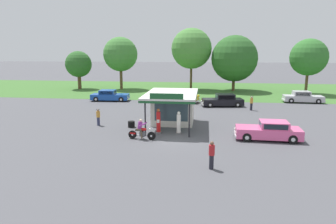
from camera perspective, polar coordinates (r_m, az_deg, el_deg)
ground_plane at (r=23.25m, az=0.75°, el=-5.22°), size 300.00×300.00×0.00m
grass_verge_strip at (r=52.61m, az=4.40°, el=4.19°), size 120.00×24.00×0.01m
service_station_kiosk at (r=27.84m, az=0.93°, el=1.29°), size 4.38×6.99×3.48m
gas_pump_nearside at (r=24.93m, az=-1.81°, el=-1.84°), size 0.44×0.44×2.04m
gas_pump_offside at (r=24.76m, az=2.02°, el=-2.18°), size 0.44×0.44×1.84m
motorcycle_with_rider at (r=23.30m, az=-5.02°, el=-3.56°), size 2.15×0.70×1.58m
featured_classic_sedan at (r=24.39m, az=18.41°, el=-3.40°), size 5.06×2.09×1.44m
parked_car_back_row_right at (r=41.66m, az=-10.87°, el=2.99°), size 5.24×2.27×1.44m
parked_car_back_row_left at (r=43.22m, az=23.92°, el=2.53°), size 5.09×2.07×1.48m
parked_car_back_row_centre_right at (r=40.05m, az=1.74°, el=2.91°), size 5.81×3.20×1.55m
parked_car_back_row_centre_left at (r=37.48m, az=10.26°, el=2.11°), size 5.25×2.64×1.48m
bystander_admiring_sedan at (r=17.64m, az=8.18°, el=-7.89°), size 0.34×0.34×1.66m
bystander_strolling_foreground at (r=28.12m, az=-12.94°, el=-0.88°), size 0.34×0.34×1.51m
bystander_chatting_near_pumps at (r=35.58m, az=15.37°, el=1.66°), size 0.35×0.35×1.60m
tree_oak_right at (r=51.50m, az=24.88°, el=9.29°), size 5.57×5.57×8.42m
tree_oak_far_left at (r=53.62m, az=-8.90°, el=10.63°), size 5.84×5.84×8.91m
tree_oak_left at (r=52.21m, az=4.42°, el=11.76°), size 6.76×6.76×10.32m
tree_oak_distant_spare at (r=55.42m, az=-16.44°, el=8.51°), size 4.48×4.48×6.55m
tree_oak_far_right at (r=52.13m, az=12.20°, el=9.57°), size 7.55×7.55×9.11m
spare_tire_stack at (r=27.06m, az=-6.88°, el=-2.30°), size 0.60×0.60×0.54m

